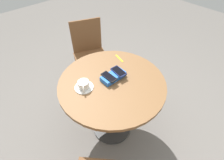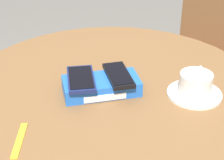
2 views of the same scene
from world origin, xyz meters
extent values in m
plane|color=slate|center=(0.00, 0.00, 0.00)|extent=(8.00, 8.00, 0.00)
cylinder|color=#2D2D2D|center=(0.00, 0.00, 0.01)|extent=(0.41, 0.41, 0.02)
cylinder|color=#2D2D2D|center=(0.00, 0.00, 0.35)|extent=(0.07, 0.07, 0.67)
cylinder|color=brown|center=(0.00, 0.00, 0.70)|extent=(0.90, 0.90, 0.03)
cube|color=blue|center=(-0.04, -0.03, 0.74)|extent=(0.21, 0.10, 0.04)
cube|color=white|center=(-0.04, -0.08, 0.73)|extent=(0.12, 0.00, 0.02)
cube|color=navy|center=(-0.09, -0.02, 0.76)|extent=(0.09, 0.15, 0.01)
cube|color=black|center=(-0.09, -0.02, 0.77)|extent=(0.08, 0.13, 0.00)
cube|color=black|center=(0.01, -0.02, 0.76)|extent=(0.06, 0.14, 0.01)
cube|color=black|center=(0.01, -0.02, 0.77)|extent=(0.06, 0.13, 0.00)
cylinder|color=silver|center=(0.21, -0.10, 0.72)|extent=(0.15, 0.15, 0.01)
cylinder|color=silver|center=(0.21, -0.10, 0.75)|extent=(0.09, 0.09, 0.06)
cylinder|color=olive|center=(0.21, -0.10, 0.78)|extent=(0.08, 0.08, 0.00)
torus|color=silver|center=(0.24, -0.06, 0.75)|extent=(0.04, 0.05, 0.06)
cube|color=yellow|center=(-0.27, -0.19, 0.72)|extent=(0.04, 0.13, 0.00)
cube|color=brown|center=(-0.27, -0.67, 0.44)|extent=(0.50, 0.50, 0.02)
cube|color=brown|center=(-0.34, -0.84, 0.65)|extent=(0.35, 0.16, 0.41)
cylinder|color=brown|center=(-0.05, -0.58, 0.21)|extent=(0.04, 0.04, 0.43)
cylinder|color=brown|center=(-0.37, -0.45, 0.21)|extent=(0.04, 0.04, 0.43)
cylinder|color=brown|center=(-0.18, -0.89, 0.21)|extent=(0.04, 0.04, 0.43)
cylinder|color=brown|center=(-0.50, -0.76, 0.21)|extent=(0.04, 0.04, 0.43)
camera|label=1|loc=(0.70, 0.77, 1.74)|focal=28.00mm
camera|label=2|loc=(-0.22, -0.91, 1.28)|focal=60.00mm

